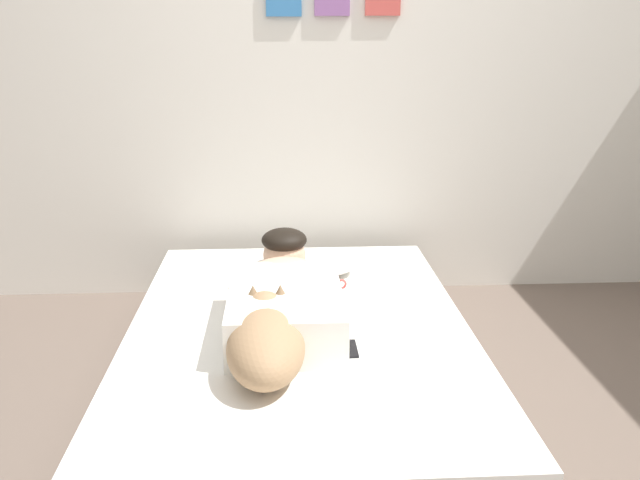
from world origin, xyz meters
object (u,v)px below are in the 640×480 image
Objects in this scene: pillow at (301,264)px; bed at (299,358)px; dog at (266,342)px; cell_phone at (348,349)px; person_lying at (285,294)px; coffee_cup at (329,284)px.

bed is at bearing -92.76° from pillow.
cell_phone is at bearing 25.30° from dog.
bed is at bearing -46.15° from person_lying.
bed is 3.56× the size of dog.
dog is (-0.15, -0.94, 0.05)m from pillow.
bed is 0.41m from coffee_cup.
pillow is at bearing 99.96° from cell_phone.
cell_phone is at bearing -80.04° from pillow.
dog is 4.60× the size of coffee_cup.
pillow is at bearing 81.19° from person_lying.
coffee_cup is (0.19, 0.28, -0.07)m from person_lying.
dog is at bearing -107.89° from bed.
person_lying reaches higher than dog.
dog is at bearing -99.14° from person_lying.
dog is (-0.12, -0.38, 0.25)m from bed.
pillow is 0.82m from cell_phone.
bed is 2.22× the size of person_lying.
bed is 0.47m from dog.
person_lying is at bearing 80.86° from dog.
bed is at bearing 125.23° from cell_phone.
pillow is at bearing 81.04° from dog.
coffee_cup is (0.11, -0.23, -0.02)m from pillow.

